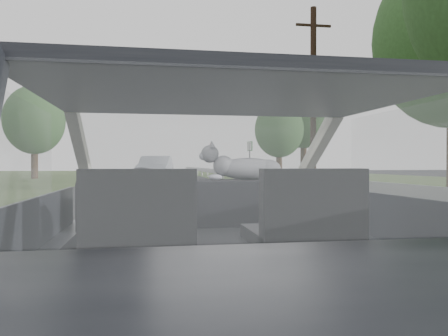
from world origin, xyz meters
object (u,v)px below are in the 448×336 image
object	(u,v)px
other_car	(156,169)
highway_sign	(250,161)
cat	(248,167)
utility_pole	(313,98)
subject_car	(216,235)

from	to	relation	value
other_car	highway_sign	distance (m)	6.41
cat	utility_pole	world-z (taller)	utility_pole
cat	other_car	xyz separation A→B (m)	(-0.36, 22.66, -0.30)
subject_car	cat	distance (m)	0.81
subject_car	highway_sign	bearing A→B (deg)	76.57
subject_car	highway_sign	world-z (taller)	highway_sign
cat	highway_sign	distance (m)	25.30
cat	highway_sign	world-z (taller)	highway_sign
subject_car	utility_pole	size ratio (longest dim) A/B	0.50
utility_pole	cat	bearing A→B (deg)	-112.74
other_car	highway_sign	bearing A→B (deg)	26.17
subject_car	highway_sign	xyz separation A→B (m)	(6.04, 25.29, 0.56)
subject_car	cat	xyz separation A→B (m)	(0.33, 0.64, 0.36)
subject_car	other_car	bearing A→B (deg)	90.07
other_car	utility_pole	xyz separation A→B (m)	(6.82, -7.24, 3.23)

